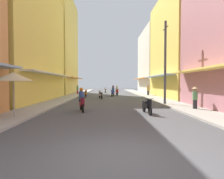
% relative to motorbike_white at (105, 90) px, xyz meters
% --- Properties ---
extents(ground_plane, '(103.93, 103.93, 0.00)m').
position_rel_motorbike_white_xyz_m(ground_plane, '(0.79, -12.04, -0.50)').
color(ground_plane, '#4C4C4F').
extents(sidewalk_left, '(2.20, 55.24, 0.12)m').
position_rel_motorbike_white_xyz_m(sidewalk_left, '(-4.64, -12.04, -0.44)').
color(sidewalk_left, '#ADA89E').
rests_on(sidewalk_left, ground).
extents(sidewalk_right, '(2.20, 55.24, 0.12)m').
position_rel_motorbike_white_xyz_m(sidewalk_right, '(6.22, -12.04, -0.44)').
color(sidewalk_right, '#ADA89E').
rests_on(sidewalk_right, ground).
extents(building_left_mid, '(7.05, 13.89, 12.58)m').
position_rel_motorbike_white_xyz_m(building_left_mid, '(-8.73, -16.89, 5.78)').
color(building_left_mid, '#EFD159').
rests_on(building_left_mid, ground).
extents(building_left_far, '(7.05, 11.54, 16.91)m').
position_rel_motorbike_white_xyz_m(building_left_far, '(-8.73, -3.29, 7.95)').
color(building_left_far, '#EFD159').
rests_on(building_left_far, ground).
extents(building_right_mid, '(7.05, 11.78, 13.09)m').
position_rel_motorbike_white_xyz_m(building_right_mid, '(10.31, -12.68, 6.04)').
color(building_right_mid, '#EFD159').
rests_on(building_right_mid, ground).
extents(building_right_far, '(7.05, 11.63, 12.05)m').
position_rel_motorbike_white_xyz_m(building_right_far, '(10.31, -0.46, 5.52)').
color(building_right_far, silver).
rests_on(building_right_far, ground).
extents(motorbike_white, '(0.55, 1.81, 0.96)m').
position_rel_motorbike_white_xyz_m(motorbike_white, '(0.00, 0.00, 0.00)').
color(motorbike_white, black).
rests_on(motorbike_white, ground).
extents(motorbike_orange, '(0.55, 1.81, 0.96)m').
position_rel_motorbike_white_xyz_m(motorbike_orange, '(-2.55, -10.95, 0.00)').
color(motorbike_orange, black).
rests_on(motorbike_orange, ground).
extents(motorbike_black, '(0.55, 1.81, 0.96)m').
position_rel_motorbike_white_xyz_m(motorbike_black, '(2.89, -25.10, 0.00)').
color(motorbike_black, black).
rests_on(motorbike_black, ground).
extents(motorbike_red, '(0.55, 1.81, 1.58)m').
position_rel_motorbike_white_xyz_m(motorbike_red, '(1.91, -7.88, 0.20)').
color(motorbike_red, black).
rests_on(motorbike_red, ground).
extents(motorbike_maroon, '(0.66, 1.78, 1.58)m').
position_rel_motorbike_white_xyz_m(motorbike_maroon, '(-1.25, -24.00, 0.20)').
color(motorbike_maroon, black).
rests_on(motorbike_maroon, ground).
extents(motorbike_blue, '(0.64, 1.78, 1.58)m').
position_rel_motorbike_white_xyz_m(motorbike_blue, '(1.22, -10.13, 0.20)').
color(motorbike_blue, black).
rests_on(motorbike_blue, ground).
extents(motorbike_silver, '(0.65, 1.78, 0.96)m').
position_rel_motorbike_white_xyz_m(motorbike_silver, '(-0.39, -13.99, 0.00)').
color(motorbike_silver, black).
rests_on(motorbike_silver, ground).
extents(pedestrian_crossing, '(0.44, 0.44, 1.65)m').
position_rel_motorbike_white_xyz_m(pedestrian_crossing, '(6.49, -23.77, 0.43)').
color(pedestrian_crossing, '#262628').
rests_on(pedestrian_crossing, ground).
extents(pedestrian_foreground, '(0.44, 0.44, 1.69)m').
position_rel_motorbike_white_xyz_m(pedestrian_foreground, '(-4.57, -5.43, 0.45)').
color(pedestrian_foreground, '#99333F').
rests_on(pedestrian_foreground, ground).
extents(pedestrian_far, '(0.34, 0.34, 1.67)m').
position_rel_motorbike_white_xyz_m(pedestrian_far, '(6.43, -9.35, 0.33)').
color(pedestrian_far, '#262628').
rests_on(pedestrian_far, ground).
extents(vendor_umbrella, '(1.95, 1.95, 2.43)m').
position_rel_motorbike_white_xyz_m(vendor_umbrella, '(-4.38, -26.62, 1.70)').
color(vendor_umbrella, '#99999E').
rests_on(vendor_umbrella, ground).
extents(utility_pole, '(0.20, 1.20, 7.12)m').
position_rel_motorbike_white_xyz_m(utility_pole, '(5.37, -20.68, 3.13)').
color(utility_pole, '#4C4C4F').
rests_on(utility_pole, ground).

